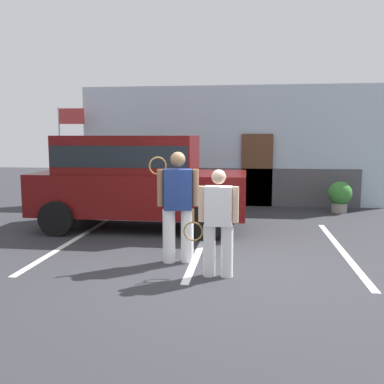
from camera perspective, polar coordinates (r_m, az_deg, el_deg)
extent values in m
plane|color=#2D2D33|center=(6.76, 2.54, -10.25)|extent=(40.00, 40.00, 0.00)
cube|color=silver|center=(8.85, -15.49, -6.23)|extent=(0.12, 4.40, 0.01)
cube|color=silver|center=(8.22, 1.22, -7.00)|extent=(0.12, 4.40, 0.01)
cube|color=silver|center=(8.35, 19.00, -7.18)|extent=(0.12, 4.40, 0.01)
cube|color=silver|center=(12.93, 5.01, 6.04)|extent=(8.87, 0.30, 3.49)
cube|color=#4C4C51|center=(12.82, 4.91, 0.67)|extent=(7.45, 0.10, 1.10)
cube|color=brown|center=(12.74, 8.51, 2.84)|extent=(0.90, 0.06, 2.10)
cube|color=#590C0C|center=(9.67, -6.69, -0.06)|extent=(4.60, 1.91, 0.90)
cube|color=#590C0C|center=(9.66, -8.21, 4.97)|extent=(2.90, 1.76, 0.80)
cube|color=black|center=(9.66, -8.21, 4.85)|extent=(2.84, 1.78, 0.44)
cylinder|color=black|center=(10.42, 2.92, -1.92)|extent=(0.72, 0.26, 0.72)
cylinder|color=black|center=(8.55, 1.96, -3.98)|extent=(0.72, 0.26, 0.72)
cylinder|color=black|center=(11.09, -13.27, -1.55)|extent=(0.72, 0.26, 0.72)
cylinder|color=black|center=(9.36, -17.34, -3.33)|extent=(0.72, 0.26, 0.72)
cylinder|color=white|center=(7.07, -0.63, -5.78)|extent=(0.20, 0.20, 0.87)
cylinder|color=white|center=(7.08, -3.04, -5.78)|extent=(0.20, 0.20, 0.87)
cube|color=navy|center=(6.94, -1.86, 0.34)|extent=(0.48, 0.34, 0.65)
sphere|color=#8C6647|center=(6.90, -1.88, 4.31)|extent=(0.24, 0.24, 0.24)
cylinder|color=#8C6647|center=(6.94, 0.44, 0.58)|extent=(0.11, 0.11, 0.59)
cylinder|color=#8C6647|center=(6.94, -4.16, 0.56)|extent=(0.11, 0.11, 0.59)
torus|color=olive|center=(6.96, -4.53, 3.44)|extent=(0.28, 0.15, 0.29)
cylinder|color=olive|center=(6.98, -4.51, 1.52)|extent=(0.03, 0.03, 0.20)
cylinder|color=white|center=(6.39, 4.61, -7.76)|extent=(0.18, 0.18, 0.76)
cylinder|color=white|center=(6.41, 2.28, -7.69)|extent=(0.18, 0.18, 0.76)
cube|color=white|center=(6.26, 3.49, -1.84)|extent=(0.39, 0.25, 0.57)
sphere|color=beige|center=(6.20, 3.52, 2.00)|extent=(0.21, 0.21, 0.21)
cylinder|color=beige|center=(6.24, 5.72, -1.66)|extent=(0.10, 0.10, 0.52)
cylinder|color=beige|center=(6.28, 1.28, -1.57)|extent=(0.10, 0.10, 0.52)
torus|color=olive|center=(6.42, 0.15, -5.20)|extent=(0.37, 0.03, 0.37)
cylinder|color=olive|center=(6.37, 0.15, -3.14)|extent=(0.03, 0.03, 0.20)
cylinder|color=gray|center=(12.32, 18.77, -1.97)|extent=(0.41, 0.41, 0.25)
sphere|color=#387F33|center=(12.26, 18.84, -0.15)|extent=(0.63, 0.63, 0.63)
cylinder|color=silver|center=(13.46, -16.93, 4.52)|extent=(0.05, 0.05, 2.89)
cube|color=#B23838|center=(13.30, -15.52, 9.58)|extent=(0.75, 0.07, 0.45)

